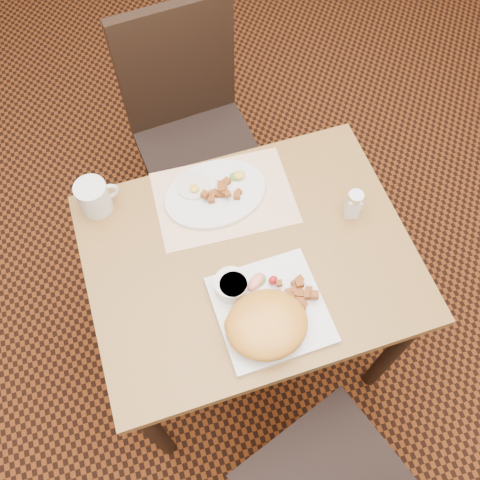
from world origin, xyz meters
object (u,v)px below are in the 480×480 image
Objects in this scene: table at (249,272)px; plate_oval at (215,194)px; salt_shaker at (353,204)px; coffee_mug at (94,197)px; chair_far at (192,124)px; plate_square at (270,310)px.

plate_oval is at bearing 98.80° from table.
salt_shaker is 0.73m from coffee_mug.
plate_oval is at bearing 153.20° from salt_shaker.
table is at bearing -81.20° from plate_oval.
chair_far reaches higher than plate_square.
table is 9.00× the size of salt_shaker.
salt_shaker is at bearing 6.82° from table.
table is 0.21m from plate_square.
coffee_mug is (-0.37, -0.39, 0.26)m from chair_far.
chair_far reaches higher than salt_shaker.
salt_shaker is at bearing 111.69° from chair_far.
plate_square is 0.92× the size of plate_oval.
chair_far is (0.01, 0.68, -0.10)m from table.
salt_shaker reaches higher than plate_oval.
salt_shaker is (0.31, -0.64, 0.26)m from chair_far.
salt_shaker is (0.32, 0.04, 0.16)m from table.
table is 0.36m from salt_shaker.
coffee_mug is at bearing 41.81° from chair_far.
plate_oval is at bearing 94.86° from plate_square.
table is at bearing -173.18° from salt_shaker.
coffee_mug is at bearing 160.10° from salt_shaker.
plate_oval is at bearing 80.73° from chair_far.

